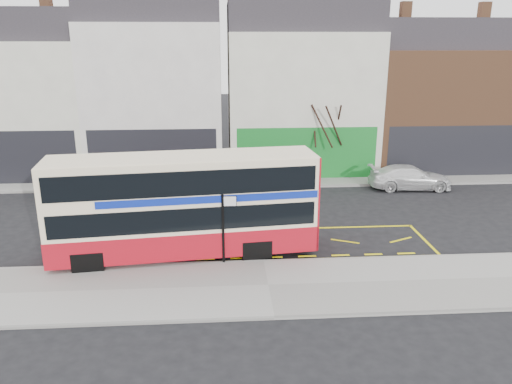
{
  "coord_description": "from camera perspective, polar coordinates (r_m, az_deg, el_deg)",
  "views": [
    {
      "loc": [
        -1.45,
        -17.51,
        8.17
      ],
      "look_at": [
        -0.13,
        2.0,
        2.13
      ],
      "focal_mm": 35.0,
      "sensor_mm": 36.0,
      "label": 1
    }
  ],
  "objects": [
    {
      "name": "pavement",
      "position": [
        17.29,
        1.41,
        -10.75
      ],
      "size": [
        40.0,
        4.0,
        0.15
      ],
      "primitive_type": "cube",
      "color": "gray",
      "rests_on": "ground"
    },
    {
      "name": "ground",
      "position": [
        19.38,
        0.79,
        -7.77
      ],
      "size": [
        120.0,
        120.0,
        0.0
      ],
      "primitive_type": "plane",
      "color": "black",
      "rests_on": "ground"
    },
    {
      "name": "double_decker_bus",
      "position": [
        19.16,
        -8.11,
        -1.46
      ],
      "size": [
        10.22,
        3.37,
        4.0
      ],
      "rotation": [
        0.0,
        0.0,
        0.11
      ],
      "color": "#FFEAC2",
      "rests_on": "ground"
    },
    {
      "name": "terrace_green_shop",
      "position": [
        33.02,
        4.87,
        11.73
      ],
      "size": [
        9.0,
        8.01,
        11.3
      ],
      "color": "silver",
      "rests_on": "ground"
    },
    {
      "name": "car_grey",
      "position": [
        28.49,
        2.58,
        1.85
      ],
      "size": [
        4.1,
        1.99,
        1.3
      ],
      "primitive_type": "imported",
      "rotation": [
        0.0,
        0.0,
        1.73
      ],
      "color": "#43474B",
      "rests_on": "ground"
    },
    {
      "name": "car_silver",
      "position": [
        28.22,
        -18.65,
        0.86
      ],
      "size": [
        4.13,
        1.93,
        1.37
      ],
      "primitive_type": "imported",
      "rotation": [
        0.0,
        0.0,
        1.65
      ],
      "color": "#B2B2B7",
      "rests_on": "ground"
    },
    {
      "name": "bus_stop_post",
      "position": [
        18.27,
        -3.6,
        -3.36
      ],
      "size": [
        0.66,
        0.12,
        2.67
      ],
      "rotation": [
        0.0,
        0.0,
        -0.05
      ],
      "color": "black",
      "rests_on": "pavement"
    },
    {
      "name": "kerb",
      "position": [
        19.01,
        0.88,
        -8.04
      ],
      "size": [
        40.0,
        0.15,
        0.15
      ],
      "primitive_type": "cube",
      "color": "gray",
      "rests_on": "ground"
    },
    {
      "name": "far_pavement",
      "position": [
        29.67,
        -0.92,
        1.34
      ],
      "size": [
        50.0,
        3.0,
        0.15
      ],
      "primitive_type": "cube",
      "color": "gray",
      "rests_on": "ground"
    },
    {
      "name": "terrace_right",
      "position": [
        35.55,
        19.59,
        10.4
      ],
      "size": [
        9.0,
        8.01,
        10.3
      ],
      "color": "brown",
      "rests_on": "ground"
    },
    {
      "name": "car_white",
      "position": [
        29.44,
        17.18,
        1.61
      ],
      "size": [
        4.65,
        2.12,
        1.32
      ],
      "primitive_type": "imported",
      "rotation": [
        0.0,
        0.0,
        1.51
      ],
      "color": "white",
      "rests_on": "ground"
    },
    {
      "name": "terrace_far_left",
      "position": [
        34.82,
        -24.5,
        10.15
      ],
      "size": [
        8.0,
        8.01,
        10.8
      ],
      "color": "silver",
      "rests_on": "ground"
    },
    {
      "name": "street_tree_right",
      "position": [
        29.66,
        8.04,
        8.85
      ],
      "size": [
        2.69,
        2.69,
        5.81
      ],
      "color": "black",
      "rests_on": "ground"
    },
    {
      "name": "road_markings",
      "position": [
        20.83,
        0.43,
        -5.91
      ],
      "size": [
        14.0,
        3.4,
        0.01
      ],
      "primitive_type": null,
      "color": "yellow",
      "rests_on": "ground"
    },
    {
      "name": "terrace_left",
      "position": [
        32.87,
        -11.17,
        11.89
      ],
      "size": [
        8.0,
        8.01,
        11.8
      ],
      "color": "beige",
      "rests_on": "ground"
    }
  ]
}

